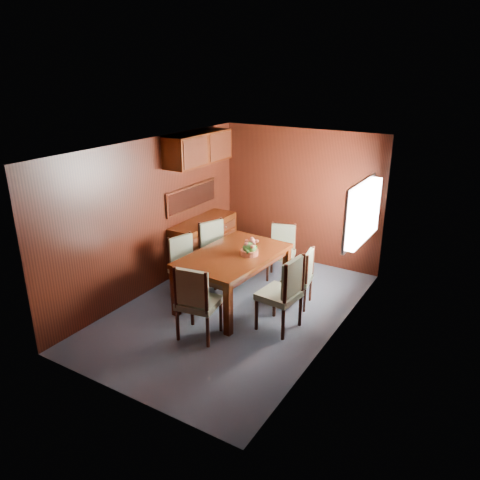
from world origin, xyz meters
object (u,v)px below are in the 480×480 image
Objects in this scene: dining_table at (234,261)px; chair_right_near at (285,290)px; sideboard at (204,245)px; chair_head at (196,299)px; chair_left_near at (185,263)px; flower_centerpiece at (250,246)px.

dining_table is 1.64× the size of chair_right_near.
chair_right_near is (2.11, -1.11, 0.15)m from sideboard.
dining_table is 1.68× the size of chair_head.
chair_right_near is at bearing 101.57° from chair_left_near.
sideboard is 2.39m from chair_right_near.
dining_table is at bearing -160.66° from flower_centerpiece.
chair_left_near is (-0.75, -0.20, -0.14)m from dining_table.
sideboard is at bearing 67.84° from chair_right_near.
sideboard is 1.29× the size of chair_right_near.
chair_left_near is at bearing 92.06° from chair_right_near.
chair_right_near is at bearing 32.98° from chair_head.
sideboard is 1.60m from flower_centerpiece.
chair_head is 3.81× the size of flower_centerpiece.
chair_left_near is 0.94× the size of chair_head.
chair_right_near is (0.99, -0.31, -0.09)m from dining_table.
chair_head is (0.87, -0.91, 0.04)m from chair_left_near.
sideboard is 1.42× the size of chair_left_near.
chair_left_near is at bearing -163.91° from flower_centerpiece.
chair_right_near reaches higher than chair_head.
flower_centerpiece is at bearing 75.49° from chair_head.
flower_centerpiece reaches higher than sideboard.
dining_table is 0.79m from chair_left_near.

